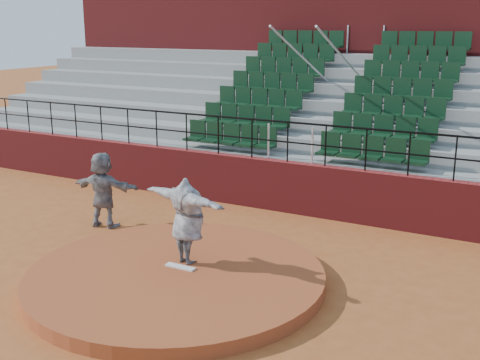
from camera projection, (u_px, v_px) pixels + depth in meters
name	position (u px, v px, depth m)	size (l,w,h in m)	color
ground	(176.00, 283.00, 11.15)	(90.00, 90.00, 0.00)	#A75425
pitchers_mound	(176.00, 277.00, 11.12)	(5.50, 5.50, 0.25)	#A24924
pitching_rubber	(180.00, 267.00, 11.21)	(0.60, 0.15, 0.03)	white
boundary_wall	(287.00, 187.00, 15.24)	(24.00, 0.30, 1.30)	maroon
wall_railing	(288.00, 133.00, 14.89)	(24.04, 0.05, 1.03)	black
seating_deck	(336.00, 134.00, 18.15)	(24.00, 5.97, 4.63)	gray
press_box_facade	(377.00, 56.00, 20.98)	(24.00, 3.00, 7.10)	maroon
pitcher	(187.00, 221.00, 11.26)	(2.05, 0.56, 1.67)	black
fielder	(103.00, 190.00, 14.03)	(1.67, 0.53, 1.80)	black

